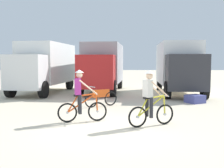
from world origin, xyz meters
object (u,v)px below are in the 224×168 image
at_px(box_truck_grey_hauler, 103,65).
at_px(bicycle_spare, 101,98).
at_px(cyclist_orange_shirt, 81,98).
at_px(supply_crate, 195,99).
at_px(cyclist_cowboy_hat, 150,100).
at_px(box_truck_avon_van, 179,65).
at_px(box_truck_white_box, 45,65).

height_order(box_truck_grey_hauler, bicycle_spare, box_truck_grey_hauler).
distance_m(cyclist_orange_shirt, bicycle_spare, 3.27).
bearing_deg(box_truck_grey_hauler, bicycle_spare, -87.20).
relative_size(bicycle_spare, supply_crate, 1.84).
bearing_deg(cyclist_cowboy_hat, bicycle_spare, 116.20).
height_order(box_truck_avon_van, bicycle_spare, box_truck_avon_van).
bearing_deg(bicycle_spare, cyclist_orange_shirt, -98.64).
bearing_deg(box_truck_white_box, box_truck_grey_hauler, 10.60).
height_order(box_truck_grey_hauler, cyclist_cowboy_hat, box_truck_grey_hauler).
relative_size(box_truck_grey_hauler, supply_crate, 8.69).
bearing_deg(box_truck_white_box, cyclist_cowboy_hat, -57.20).
bearing_deg(cyclist_cowboy_hat, cyclist_orange_shirt, 166.37).
xyz_separation_m(box_truck_avon_van, cyclist_cowboy_hat, (-2.89, -9.14, -1.03)).
relative_size(cyclist_cowboy_hat, bicycle_spare, 1.25).
relative_size(box_truck_white_box, box_truck_avon_van, 1.02).
height_order(box_truck_grey_hauler, box_truck_avon_van, same).
xyz_separation_m(box_truck_white_box, supply_crate, (8.92, -4.40, -1.67)).
xyz_separation_m(box_truck_white_box, cyclist_orange_shirt, (3.73, -8.85, -1.03)).
xyz_separation_m(box_truck_white_box, box_truck_avon_van, (8.96, -0.28, 0.00)).
relative_size(box_truck_grey_hauler, bicycle_spare, 4.73).
distance_m(box_truck_white_box, cyclist_orange_shirt, 9.66).
distance_m(box_truck_grey_hauler, cyclist_cowboy_hat, 10.42).
bearing_deg(cyclist_cowboy_hat, box_truck_grey_hauler, 102.05).
distance_m(box_truck_grey_hauler, bicycle_spare, 6.55).
xyz_separation_m(box_truck_grey_hauler, bicycle_spare, (0.31, -6.38, -1.48)).
xyz_separation_m(box_truck_grey_hauler, cyclist_cowboy_hat, (2.17, -10.14, -1.03)).
xyz_separation_m(cyclist_orange_shirt, supply_crate, (5.19, 4.44, -0.64)).
distance_m(bicycle_spare, supply_crate, 4.87).
distance_m(cyclist_orange_shirt, cyclist_cowboy_hat, 2.41).
height_order(box_truck_white_box, cyclist_orange_shirt, box_truck_white_box).
relative_size(box_truck_avon_van, bicycle_spare, 4.70).
xyz_separation_m(cyclist_cowboy_hat, supply_crate, (2.85, 5.01, -0.64)).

